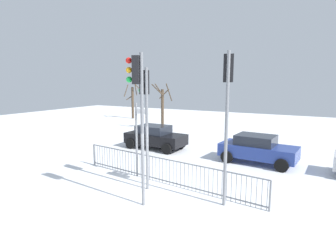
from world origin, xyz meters
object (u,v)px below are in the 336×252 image
object	(u,v)px
traffic_light_rear_right	(228,95)
direction_sign_post	(137,136)
bare_tree_centre	(163,106)
traffic_light_mid_left	(145,101)
traffic_light_foreground_right	(138,96)
car_black_trailing	(155,137)
bare_tree_left	(133,101)
car_blue_near	(257,149)

from	to	relation	value
traffic_light_rear_right	direction_sign_post	distance (m)	4.73
bare_tree_centre	traffic_light_mid_left	bearing A→B (deg)	-62.90
traffic_light_foreground_right	car_black_trailing	bearing A→B (deg)	9.20
traffic_light_mid_left	bare_tree_left	bearing A→B (deg)	63.83
car_blue_near	bare_tree_left	size ratio (longest dim) A/B	0.90
direction_sign_post	car_blue_near	xyz separation A→B (m)	(4.24, 4.71, -1.08)
bare_tree_left	direction_sign_post	bearing A→B (deg)	-53.49
direction_sign_post	bare_tree_centre	size ratio (longest dim) A/B	0.81
bare_tree_left	traffic_light_rear_right	bearing A→B (deg)	-46.49
traffic_light_foreground_right	traffic_light_mid_left	distance (m)	1.56
traffic_light_foreground_right	car_black_trailing	xyz separation A→B (m)	(-3.80, 7.26, -2.96)
bare_tree_centre	car_black_trailing	bearing A→B (deg)	-63.88
car_black_trailing	bare_tree_left	world-z (taller)	bare_tree_left
bare_tree_left	bare_tree_centre	distance (m)	8.29
bare_tree_centre	bare_tree_left	bearing A→B (deg)	144.45
bare_tree_left	bare_tree_centre	size ratio (longest dim) A/B	1.07
traffic_light_foreground_right	traffic_light_rear_right	world-z (taller)	traffic_light_rear_right
direction_sign_post	car_blue_near	size ratio (longest dim) A/B	0.84
traffic_light_rear_right	direction_sign_post	xyz separation A→B (m)	(-4.23, 0.87, -1.93)
traffic_light_foreground_right	traffic_light_mid_left	size ratio (longest dim) A/B	1.08
traffic_light_foreground_right	bare_tree_left	bearing A→B (deg)	18.02
traffic_light_foreground_right	car_black_trailing	world-z (taller)	traffic_light_foreground_right
traffic_light_rear_right	bare_tree_centre	bearing A→B (deg)	112.18
traffic_light_foreground_right	car_black_trailing	distance (m)	8.71
traffic_light_mid_left	bare_tree_left	size ratio (longest dim) A/B	1.08
traffic_light_foreground_right	direction_sign_post	size ratio (longest dim) A/B	1.55
traffic_light_rear_right	car_blue_near	world-z (taller)	traffic_light_rear_right
traffic_light_rear_right	traffic_light_mid_left	bearing A→B (deg)	166.41
traffic_light_rear_right	traffic_light_mid_left	size ratio (longest dim) A/B	1.10
car_blue_near	bare_tree_left	distance (m)	20.03
car_blue_near	bare_tree_left	xyz separation A→B (m)	(-16.29, 11.58, 1.30)
traffic_light_mid_left	car_black_trailing	distance (m)	7.18
direction_sign_post	car_black_trailing	world-z (taller)	direction_sign_post
traffic_light_foreground_right	direction_sign_post	bearing A→B (deg)	17.46
traffic_light_rear_right	direction_sign_post	world-z (taller)	traffic_light_rear_right
traffic_light_foreground_right	bare_tree_left	size ratio (longest dim) A/B	1.17
car_black_trailing	bare_tree_centre	world-z (taller)	bare_tree_centre
traffic_light_mid_left	bare_tree_centre	bearing A→B (deg)	53.71
direction_sign_post	bare_tree_left	size ratio (longest dim) A/B	0.76
traffic_light_foreground_right	car_blue_near	world-z (taller)	traffic_light_foreground_right
direction_sign_post	bare_tree_left	world-z (taller)	bare_tree_left
traffic_light_mid_left	car_blue_near	bearing A→B (deg)	-2.61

